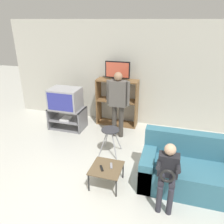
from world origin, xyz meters
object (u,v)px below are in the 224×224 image
at_px(snack_table, 106,169).
at_px(couch, 189,171).
at_px(tv_stand, 68,118).
at_px(media_shelf, 117,102).
at_px(television_flat, 117,71).
at_px(remote_control_white, 111,166).
at_px(folding_stool, 110,133).
at_px(remote_control_black, 102,168).
at_px(person_seated_child, 168,170).
at_px(person_standing_adult, 118,99).
at_px(television_main, 65,99).

height_order(snack_table, couch, couch).
xyz_separation_m(tv_stand, media_shelf, (1.16, 0.57, 0.35)).
xyz_separation_m(television_flat, couch, (1.77, -1.97, -1.12)).
distance_m(remote_control_white, couch, 1.29).
bearing_deg(snack_table, folding_stool, 102.84).
relative_size(remote_control_black, remote_control_white, 1.00).
bearing_deg(television_flat, person_seated_child, -60.02).
xyz_separation_m(television_flat, person_seated_child, (1.42, -2.45, -0.84)).
relative_size(tv_stand, person_standing_adult, 0.56).
xyz_separation_m(tv_stand, television_flat, (1.15, 0.60, 1.16)).
bearing_deg(remote_control_black, remote_control_white, 7.22).
bearing_deg(snack_table, television_flat, 100.81).
relative_size(television_main, television_flat, 1.19).
xyz_separation_m(television_main, couch, (2.93, -1.37, -0.49)).
relative_size(snack_table, couch, 0.32).
relative_size(folding_stool, remote_control_white, 3.88).
relative_size(television_flat, person_standing_adult, 0.40).
distance_m(folding_stool, person_standing_adult, 0.88).
bearing_deg(tv_stand, television_main, -167.20).
distance_m(tv_stand, remote_control_black, 2.36).
relative_size(remote_control_black, couch, 0.09).
bearing_deg(tv_stand, media_shelf, 26.29).
height_order(media_shelf, couch, media_shelf).
bearing_deg(remote_control_white, television_flat, 83.99).
bearing_deg(snack_table, tv_stand, 132.54).
xyz_separation_m(television_main, television_flat, (1.17, 0.60, 0.63)).
bearing_deg(couch, remote_control_white, -166.22).
height_order(tv_stand, couch, couch).
bearing_deg(media_shelf, folding_stool, -80.59).
xyz_separation_m(television_main, folding_stool, (1.40, -0.81, -0.33)).
distance_m(television_main, couch, 3.28).
relative_size(television_flat, folding_stool, 1.11).
bearing_deg(media_shelf, remote_control_black, -81.00).
bearing_deg(folding_stool, tv_stand, 149.64).
xyz_separation_m(snack_table, person_standing_adult, (-0.25, 1.67, 0.63)).
height_order(folding_stool, couch, couch).
distance_m(tv_stand, remote_control_white, 2.37).
bearing_deg(television_main, media_shelf, 26.11).
relative_size(tv_stand, snack_table, 1.72).
relative_size(folding_stool, remote_control_black, 3.88).
distance_m(television_flat, person_standing_adult, 0.85).
bearing_deg(snack_table, couch, 15.31).
bearing_deg(remote_control_black, television_main, 99.07).
relative_size(tv_stand, couch, 0.56).
bearing_deg(person_standing_adult, remote_control_black, -83.83).
distance_m(tv_stand, television_flat, 1.74).
xyz_separation_m(remote_control_white, person_seated_child, (0.90, -0.17, 0.23)).
xyz_separation_m(folding_stool, snack_table, (0.21, -0.93, -0.15)).
distance_m(television_main, person_standing_adult, 1.37).
xyz_separation_m(tv_stand, snack_table, (1.60, -1.74, 0.05)).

